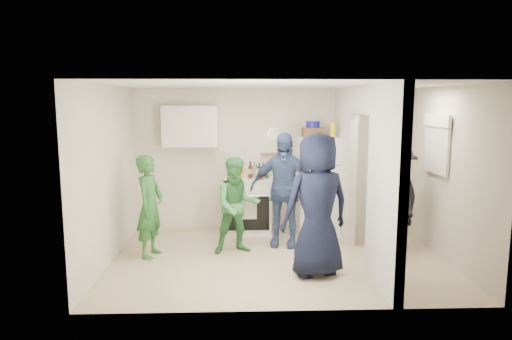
{
  "coord_description": "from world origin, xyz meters",
  "views": [
    {
      "loc": [
        -0.55,
        -6.4,
        2.28
      ],
      "look_at": [
        -0.31,
        0.4,
        1.25
      ],
      "focal_mm": 32.0,
      "sensor_mm": 36.0,
      "label": 1
    }
  ],
  "objects_px": {
    "person_green_center": "(237,205)",
    "person_denim": "(283,190)",
    "stove": "(248,205)",
    "person_green_left": "(150,206)",
    "person_nook": "(395,197)",
    "fridge": "(318,185)",
    "yellow_cup_stack_top": "(333,130)",
    "wicker_basket": "(313,132)",
    "person_navy": "(317,205)",
    "blue_bowl": "(313,124)"
  },
  "relations": [
    {
      "from": "person_green_left",
      "to": "person_green_center",
      "type": "relative_size",
      "value": 1.04
    },
    {
      "from": "stove",
      "to": "blue_bowl",
      "type": "height_order",
      "value": "blue_bowl"
    },
    {
      "from": "blue_bowl",
      "to": "person_green_left",
      "type": "distance_m",
      "value": 3.07
    },
    {
      "from": "yellow_cup_stack_top",
      "to": "person_green_left",
      "type": "xyz_separation_m",
      "value": [
        -2.9,
        -1.07,
        -1.05
      ]
    },
    {
      "from": "person_navy",
      "to": "person_nook",
      "type": "bearing_deg",
      "value": -161.92
    },
    {
      "from": "wicker_basket",
      "to": "fridge",
      "type": "bearing_deg",
      "value": -26.57
    },
    {
      "from": "stove",
      "to": "blue_bowl",
      "type": "distance_m",
      "value": 1.79
    },
    {
      "from": "person_green_center",
      "to": "person_nook",
      "type": "relative_size",
      "value": 0.88
    },
    {
      "from": "stove",
      "to": "yellow_cup_stack_top",
      "type": "bearing_deg",
      "value": -5.18
    },
    {
      "from": "person_denim",
      "to": "fridge",
      "type": "bearing_deg",
      "value": 59.87
    },
    {
      "from": "blue_bowl",
      "to": "yellow_cup_stack_top",
      "type": "bearing_deg",
      "value": -25.11
    },
    {
      "from": "stove",
      "to": "fridge",
      "type": "xyz_separation_m",
      "value": [
        1.21,
        -0.03,
        0.36
      ]
    },
    {
      "from": "person_green_center",
      "to": "person_navy",
      "type": "height_order",
      "value": "person_navy"
    },
    {
      "from": "stove",
      "to": "person_green_left",
      "type": "relative_size",
      "value": 0.64
    },
    {
      "from": "person_green_left",
      "to": "blue_bowl",
      "type": "bearing_deg",
      "value": -51.01
    },
    {
      "from": "blue_bowl",
      "to": "wicker_basket",
      "type": "bearing_deg",
      "value": 0.0
    },
    {
      "from": "person_denim",
      "to": "person_nook",
      "type": "distance_m",
      "value": 1.71
    },
    {
      "from": "person_denim",
      "to": "person_navy",
      "type": "bearing_deg",
      "value": -62.94
    },
    {
      "from": "fridge",
      "to": "yellow_cup_stack_top",
      "type": "xyz_separation_m",
      "value": [
        0.22,
        -0.1,
        0.96
      ]
    },
    {
      "from": "stove",
      "to": "blue_bowl",
      "type": "relative_size",
      "value": 4.03
    },
    {
      "from": "stove",
      "to": "fridge",
      "type": "height_order",
      "value": "fridge"
    },
    {
      "from": "blue_bowl",
      "to": "person_green_center",
      "type": "height_order",
      "value": "blue_bowl"
    },
    {
      "from": "person_nook",
      "to": "yellow_cup_stack_top",
      "type": "bearing_deg",
      "value": -146.08
    },
    {
      "from": "person_green_left",
      "to": "wicker_basket",
      "type": "bearing_deg",
      "value": -51.01
    },
    {
      "from": "person_green_left",
      "to": "person_denim",
      "type": "height_order",
      "value": "person_denim"
    },
    {
      "from": "stove",
      "to": "person_green_center",
      "type": "height_order",
      "value": "person_green_center"
    },
    {
      "from": "person_green_center",
      "to": "person_denim",
      "type": "relative_size",
      "value": 0.81
    },
    {
      "from": "blue_bowl",
      "to": "person_nook",
      "type": "xyz_separation_m",
      "value": [
        1.12,
        -1.06,
        -1.05
      ]
    },
    {
      "from": "wicker_basket",
      "to": "yellow_cup_stack_top",
      "type": "bearing_deg",
      "value": -25.11
    },
    {
      "from": "person_nook",
      "to": "person_denim",
      "type": "bearing_deg",
      "value": -106.89
    },
    {
      "from": "stove",
      "to": "wicker_basket",
      "type": "xyz_separation_m",
      "value": [
        1.11,
        0.02,
        1.27
      ]
    },
    {
      "from": "person_green_center",
      "to": "person_nook",
      "type": "xyz_separation_m",
      "value": [
        2.41,
        0.04,
        0.1
      ]
    },
    {
      "from": "person_nook",
      "to": "person_navy",
      "type": "bearing_deg",
      "value": -61.87
    },
    {
      "from": "wicker_basket",
      "to": "person_denim",
      "type": "bearing_deg",
      "value": -126.54
    },
    {
      "from": "fridge",
      "to": "blue_bowl",
      "type": "xyz_separation_m",
      "value": [
        -0.1,
        0.05,
        1.04
      ]
    },
    {
      "from": "wicker_basket",
      "to": "person_navy",
      "type": "xyz_separation_m",
      "value": [
        -0.25,
        -2.03,
        -0.81
      ]
    },
    {
      "from": "yellow_cup_stack_top",
      "to": "person_denim",
      "type": "height_order",
      "value": "yellow_cup_stack_top"
    },
    {
      "from": "fridge",
      "to": "person_denim",
      "type": "xyz_separation_m",
      "value": [
        -0.67,
        -0.72,
        0.06
      ]
    },
    {
      "from": "wicker_basket",
      "to": "person_navy",
      "type": "distance_m",
      "value": 2.2
    },
    {
      "from": "person_navy",
      "to": "person_nook",
      "type": "relative_size",
      "value": 1.14
    },
    {
      "from": "fridge",
      "to": "person_green_center",
      "type": "height_order",
      "value": "fridge"
    },
    {
      "from": "person_green_left",
      "to": "person_nook",
      "type": "xyz_separation_m",
      "value": [
        3.69,
        0.16,
        0.08
      ]
    },
    {
      "from": "wicker_basket",
      "to": "person_green_left",
      "type": "bearing_deg",
      "value": -154.7
    },
    {
      "from": "yellow_cup_stack_top",
      "to": "person_nook",
      "type": "bearing_deg",
      "value": -48.68
    },
    {
      "from": "blue_bowl",
      "to": "person_navy",
      "type": "xyz_separation_m",
      "value": [
        -0.25,
        -2.03,
        -0.94
      ]
    },
    {
      "from": "wicker_basket",
      "to": "person_green_center",
      "type": "height_order",
      "value": "wicker_basket"
    },
    {
      "from": "wicker_basket",
      "to": "person_green_center",
      "type": "distance_m",
      "value": 1.98
    },
    {
      "from": "fridge",
      "to": "person_green_left",
      "type": "distance_m",
      "value": 2.92
    },
    {
      "from": "wicker_basket",
      "to": "yellow_cup_stack_top",
      "type": "distance_m",
      "value": 0.36
    },
    {
      "from": "person_denim",
      "to": "person_navy",
      "type": "relative_size",
      "value": 0.96
    }
  ]
}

